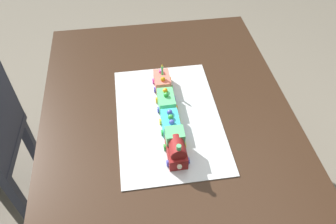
{
  "coord_description": "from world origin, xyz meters",
  "views": [
    {
      "loc": [
        -0.84,
        0.13,
        1.71
      ],
      "look_at": [
        0.02,
        0.0,
        0.77
      ],
      "focal_mm": 35.52,
      "sensor_mm": 36.0,
      "label": 1
    }
  ],
  "objects_px": {
    "cake_car_hopper_turquoise": "(171,123)",
    "birthday_candle": "(162,70)",
    "cake_car_tanker_mint_green": "(166,101)",
    "cake_car_caboose_coral": "(162,81)",
    "cake_locomotive": "(176,147)",
    "dining_table": "(169,139)"
  },
  "relations": [
    {
      "from": "cake_locomotive",
      "to": "birthday_candle",
      "type": "relative_size",
      "value": 2.46
    },
    {
      "from": "cake_car_tanker_mint_green",
      "to": "birthday_candle",
      "type": "bearing_deg",
      "value": 0.0
    },
    {
      "from": "cake_car_tanker_mint_green",
      "to": "birthday_candle",
      "type": "relative_size",
      "value": 1.76
    },
    {
      "from": "cake_car_caboose_coral",
      "to": "birthday_candle",
      "type": "bearing_deg",
      "value": 180.0
    },
    {
      "from": "cake_locomotive",
      "to": "birthday_candle",
      "type": "bearing_deg",
      "value": 0.0
    },
    {
      "from": "cake_car_tanker_mint_green",
      "to": "cake_car_caboose_coral",
      "type": "height_order",
      "value": "same"
    },
    {
      "from": "cake_car_hopper_turquoise",
      "to": "dining_table",
      "type": "bearing_deg",
      "value": 1.17
    },
    {
      "from": "cake_car_hopper_turquoise",
      "to": "birthday_candle",
      "type": "distance_m",
      "value": 0.24
    },
    {
      "from": "dining_table",
      "to": "cake_car_tanker_mint_green",
      "type": "relative_size",
      "value": 14.0
    },
    {
      "from": "cake_car_caboose_coral",
      "to": "cake_locomotive",
      "type": "bearing_deg",
      "value": 180.0
    },
    {
      "from": "cake_locomotive",
      "to": "cake_car_hopper_turquoise",
      "type": "bearing_deg",
      "value": -0.0
    },
    {
      "from": "dining_table",
      "to": "cake_locomotive",
      "type": "height_order",
      "value": "cake_locomotive"
    },
    {
      "from": "cake_car_tanker_mint_green",
      "to": "dining_table",
      "type": "bearing_deg",
      "value": 179.5
    },
    {
      "from": "cake_car_hopper_turquoise",
      "to": "cake_car_tanker_mint_green",
      "type": "distance_m",
      "value": 0.12
    },
    {
      "from": "cake_car_tanker_mint_green",
      "to": "cake_car_caboose_coral",
      "type": "relative_size",
      "value": 1.0
    },
    {
      "from": "cake_car_tanker_mint_green",
      "to": "cake_car_caboose_coral",
      "type": "xyz_separation_m",
      "value": [
        0.12,
        0.0,
        0.0
      ]
    },
    {
      "from": "cake_car_hopper_turquoise",
      "to": "birthday_candle",
      "type": "height_order",
      "value": "birthday_candle"
    },
    {
      "from": "cake_car_hopper_turquoise",
      "to": "cake_car_tanker_mint_green",
      "type": "height_order",
      "value": "same"
    },
    {
      "from": "dining_table",
      "to": "cake_locomotive",
      "type": "bearing_deg",
      "value": -179.75
    },
    {
      "from": "cake_car_tanker_mint_green",
      "to": "birthday_candle",
      "type": "xyz_separation_m",
      "value": [
        0.11,
        0.0,
        0.07
      ]
    },
    {
      "from": "cake_locomotive",
      "to": "cake_car_caboose_coral",
      "type": "height_order",
      "value": "cake_locomotive"
    },
    {
      "from": "cake_car_caboose_coral",
      "to": "birthday_candle",
      "type": "relative_size",
      "value": 1.76
    }
  ]
}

